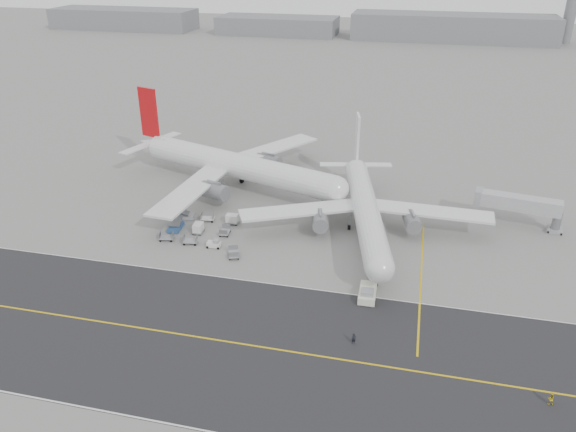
% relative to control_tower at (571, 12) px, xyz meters
% --- Properties ---
extents(ground, '(700.00, 700.00, 0.00)m').
position_rel_control_tower_xyz_m(ground, '(-100.00, -265.00, -16.25)').
color(ground, gray).
rests_on(ground, ground).
extents(taxiway, '(220.00, 59.00, 0.03)m').
position_rel_control_tower_xyz_m(taxiway, '(-94.98, -282.98, -16.24)').
color(taxiway, '#28282A').
rests_on(taxiway, ground).
extents(horizon_buildings, '(520.00, 28.00, 28.00)m').
position_rel_control_tower_xyz_m(horizon_buildings, '(-70.00, -5.00, -16.25)').
color(horizon_buildings, slate).
rests_on(horizon_buildings, ground).
extents(control_tower, '(7.00, 7.00, 31.25)m').
position_rel_control_tower_xyz_m(control_tower, '(0.00, 0.00, 0.00)').
color(control_tower, slate).
rests_on(control_tower, ground).
extents(airliner_a, '(55.42, 54.38, 19.84)m').
position_rel_control_tower_xyz_m(airliner_a, '(-112.46, -230.88, -10.54)').
color(airliner_a, silver).
rests_on(airliner_a, ground).
extents(airliner_b, '(47.69, 48.72, 17.02)m').
position_rel_control_tower_xyz_m(airliner_b, '(-81.32, -244.65, -11.34)').
color(airliner_b, silver).
rests_on(airliner_b, ground).
extents(pushback_tug, '(2.78, 7.27, 2.08)m').
position_rel_control_tower_xyz_m(pushback_tug, '(-78.17, -267.50, -15.40)').
color(pushback_tug, silver).
rests_on(pushback_tug, ground).
extents(jet_bridge, '(17.21, 5.80, 6.42)m').
position_rel_control_tower_xyz_m(jet_bridge, '(-52.30, -235.54, -11.78)').
color(jet_bridge, gray).
rests_on(jet_bridge, ground).
extents(gse_cluster, '(20.02, 19.49, 2.06)m').
position_rel_control_tower_xyz_m(gse_cluster, '(-112.24, -252.84, -16.25)').
color(gse_cluster, '#9A9A9F').
rests_on(gse_cluster, ground).
extents(stray_dolly, '(2.62, 3.26, 1.74)m').
position_rel_control_tower_xyz_m(stray_dolly, '(-102.79, -260.28, -16.25)').
color(stray_dolly, silver).
rests_on(stray_dolly, ground).
extents(ground_crew_a, '(0.73, 0.62, 1.70)m').
position_rel_control_tower_xyz_m(ground_crew_a, '(-78.82, -279.24, -15.41)').
color(ground_crew_a, black).
rests_on(ground_crew_a, ground).
extents(ground_crew_b, '(0.86, 0.69, 1.71)m').
position_rel_control_tower_xyz_m(ground_crew_b, '(-54.02, -285.06, -15.40)').
color(ground_crew_b, gold).
rests_on(ground_crew_b, ground).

